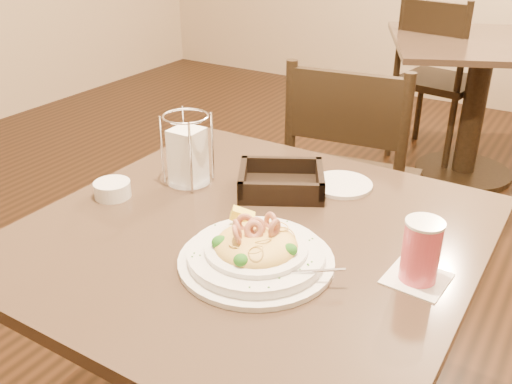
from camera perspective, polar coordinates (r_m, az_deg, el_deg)
The scene contains 10 objects.
main_table at distance 1.34m, azimuth -0.46°, elevation -12.52°, with size 0.90×0.90×0.75m.
background_table at distance 3.24m, azimuth 21.29°, elevation 9.88°, with size 1.19×1.19×0.75m.
dining_chair_near at distance 2.01m, azimuth 9.39°, elevation 1.15°, with size 0.47×0.47×0.93m.
dining_chair_far at distance 3.43m, azimuth 17.58°, elevation 11.07°, with size 0.48×0.48×0.93m.
pasta_bowl at distance 1.08m, azimuth -0.01°, elevation -5.91°, with size 0.32×0.30×0.10m.
drink_glass at distance 1.06m, azimuth 16.17°, elevation -5.72°, with size 0.11×0.11×0.12m.
bread_basket at distance 1.35m, azimuth 2.53°, elevation 0.89°, with size 0.25×0.24×0.05m.
napkin_caddy at distance 1.38m, azimuth -6.85°, elevation 3.77°, with size 0.11×0.11×0.18m.
side_plate at distance 1.40m, azimuth 8.56°, elevation 0.74°, with size 0.15×0.15×0.01m, color white.
butter_ramekin at distance 1.37m, azimuth -14.16°, elevation 0.26°, with size 0.08×0.08×0.04m, color white.
Camera 1 is at (0.55, -0.87, 1.36)m, focal length 40.00 mm.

